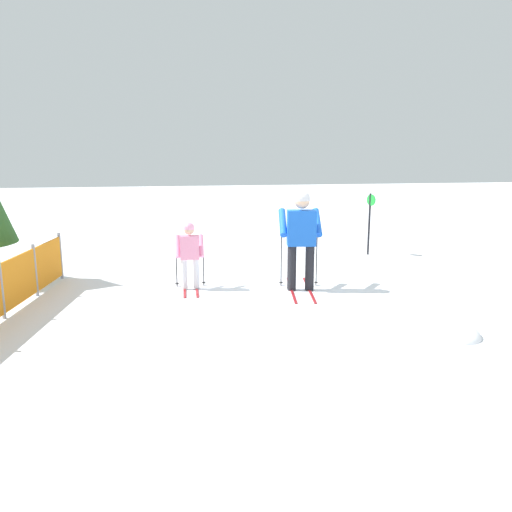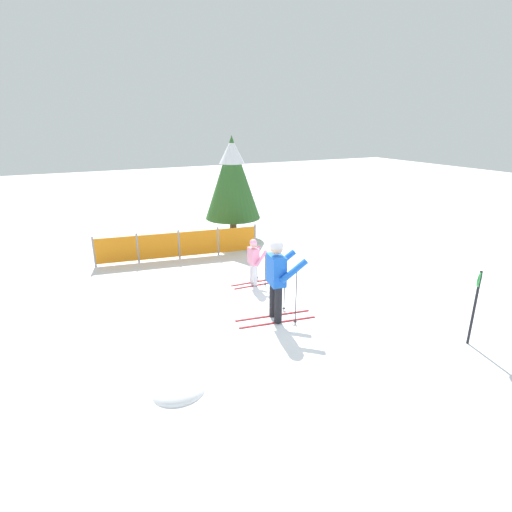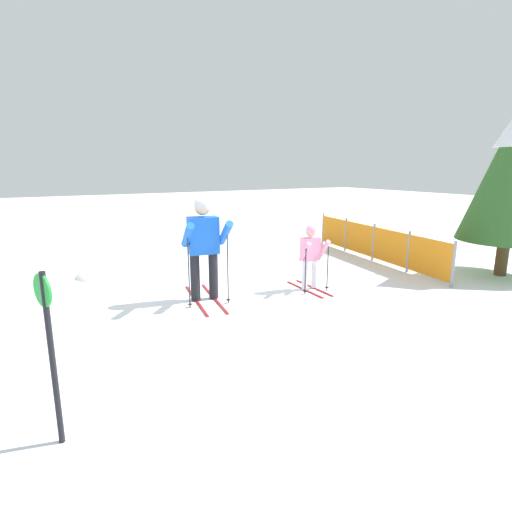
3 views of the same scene
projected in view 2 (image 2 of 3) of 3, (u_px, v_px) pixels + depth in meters
name	position (u px, v px, depth m)	size (l,w,h in m)	color
ground_plane	(275.00, 315.00, 8.98)	(60.00, 60.00, 0.00)	white
skier_adult	(277.00, 272.00, 8.44)	(1.78, 0.86, 1.85)	maroon
skier_child	(254.00, 258.00, 10.44)	(1.19, 0.58, 1.26)	maroon
safety_fence	(179.00, 244.00, 12.50)	(5.00, 0.83, 0.94)	gray
conifer_far	(232.00, 176.00, 14.09)	(1.98, 1.98, 3.68)	#4C3823
trail_marker	(476.00, 300.00, 7.54)	(0.27, 0.12, 1.52)	black
snow_mound	(179.00, 392.00, 6.44)	(0.86, 0.73, 0.34)	white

